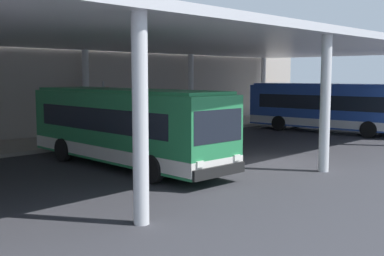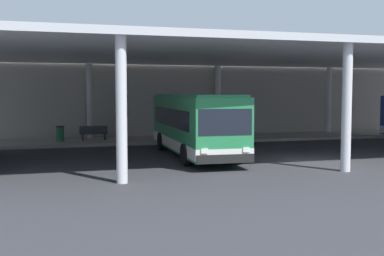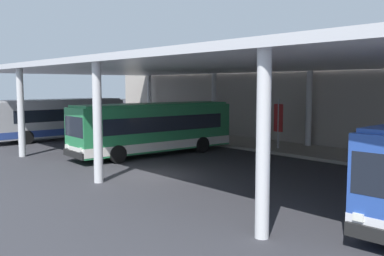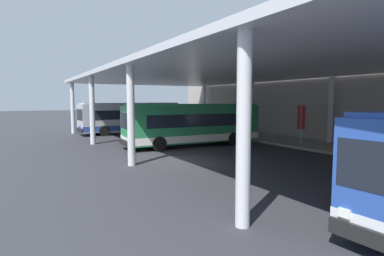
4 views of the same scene
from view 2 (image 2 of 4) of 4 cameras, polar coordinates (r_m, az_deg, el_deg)
name	(u,v)px [view 2 (image 2 of 4)]	position (r m, az deg, el deg)	size (l,w,h in m)	color
ground_plane	(314,163)	(22.80, 14.43, -4.08)	(200.00, 200.00, 0.00)	#333338
platform_kerb	(226,138)	(33.37, 4.12, -1.21)	(42.00, 4.50, 0.18)	gray
station_building_facade	(211,84)	(36.29, 2.36, 5.37)	(48.00, 1.60, 7.94)	#ADA399
canopy_shelter	(265,57)	(27.52, 8.74, 8.45)	(40.00, 17.00, 5.55)	silver
bus_second_bay	(194,124)	(24.37, 0.26, 0.50)	(3.00, 10.62, 3.17)	#28844C
bench_waiting	(94,133)	(31.42, -11.75, -0.57)	(1.80, 0.45, 0.92)	#383D47
trash_bin	(60,134)	(31.12, -15.61, -0.66)	(0.52, 0.52, 0.98)	#236638
banner_sign	(222,112)	(32.29, 3.69, 1.98)	(0.70, 0.12, 3.20)	#B2B2B7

